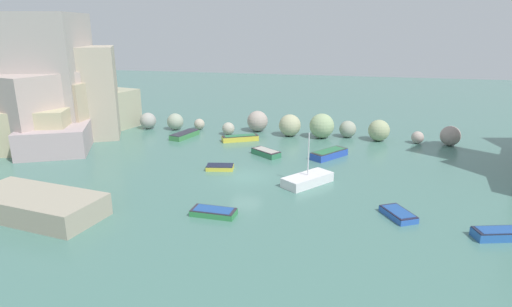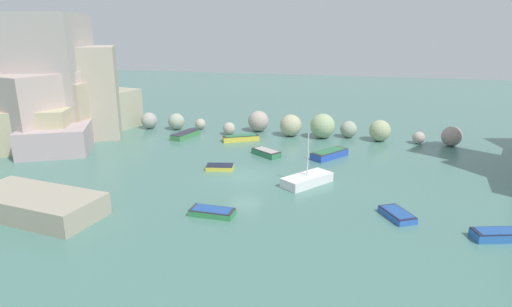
% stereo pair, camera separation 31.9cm
% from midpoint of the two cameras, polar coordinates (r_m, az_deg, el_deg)
% --- Properties ---
extents(cove_water, '(160.00, 160.00, 0.00)m').
position_cam_midpoint_polar(cove_water, '(36.46, -1.60, -3.13)').
color(cove_water, '#4A786D').
rests_on(cove_water, ground).
extents(cliff_headland_left, '(16.34, 19.43, 13.68)m').
position_cam_midpoint_polar(cliff_headland_left, '(52.65, -25.19, 6.70)').
color(cliff_headland_left, '#A8B296').
rests_on(cliff_headland_left, ground).
extents(rock_breakwater, '(37.21, 4.45, 2.80)m').
position_cam_midpoint_polar(rock_breakwater, '(49.97, 5.29, 3.66)').
color(rock_breakwater, '#9F9C96').
rests_on(rock_breakwater, ground).
extents(stone_dock, '(9.73, 5.35, 1.52)m').
position_cam_midpoint_polar(stone_dock, '(32.66, -27.53, -6.09)').
color(stone_dock, '#A49A85').
rests_on(stone_dock, ground).
extents(moored_boat_0, '(4.06, 4.56, 4.28)m').
position_cam_midpoint_polar(moored_boat_0, '(34.91, 6.62, -3.46)').
color(moored_boat_0, white).
rests_on(moored_boat_0, cove_water).
extents(moored_boat_1, '(3.08, 1.42, 0.45)m').
position_cam_midpoint_polar(moored_boat_1, '(29.38, -5.99, -7.76)').
color(moored_boat_1, '#348A4B').
rests_on(moored_boat_1, cove_water).
extents(moored_boat_2, '(3.53, 4.16, 0.72)m').
position_cam_midpoint_polar(moored_boat_2, '(42.25, 9.51, -0.03)').
color(moored_boat_2, blue).
rests_on(moored_boat_2, cove_water).
extents(moored_boat_3, '(3.31, 2.04, 0.59)m').
position_cam_midpoint_polar(moored_boat_3, '(30.02, 29.46, -9.28)').
color(moored_boat_3, '#2A60B3').
rests_on(moored_boat_3, cove_water).
extents(moored_boat_4, '(2.61, 1.77, 0.42)m').
position_cam_midpoint_polar(moored_boat_4, '(38.38, -5.06, -1.83)').
color(moored_boat_4, gold).
rests_on(moored_boat_4, cove_water).
extents(moored_boat_5, '(2.49, 2.94, 0.46)m').
position_cam_midpoint_polar(moored_boat_5, '(30.43, 18.15, -7.65)').
color(moored_boat_5, blue).
rests_on(moored_boat_5, cove_water).
extents(moored_boat_6, '(3.24, 2.85, 0.60)m').
position_cam_midpoint_polar(moored_boat_6, '(42.28, 1.12, 0.13)').
color(moored_boat_6, '#327B52').
rests_on(moored_boat_6, cove_water).
extents(moored_boat_7, '(2.33, 4.19, 0.61)m').
position_cam_midpoint_polar(moored_boat_7, '(49.91, -9.67, 2.47)').
color(moored_boat_7, '#3E854A').
rests_on(moored_boat_7, cove_water).
extents(moored_boat_8, '(4.08, 2.93, 0.64)m').
position_cam_midpoint_polar(moored_boat_8, '(47.74, -2.32, 2.08)').
color(moored_boat_8, yellow).
rests_on(moored_boat_8, cove_water).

